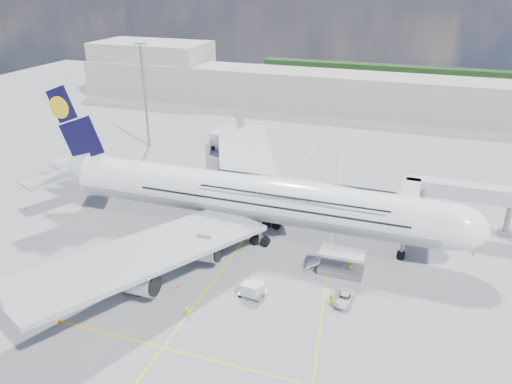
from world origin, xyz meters
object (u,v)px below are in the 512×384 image
(jet_bridge, at_px, (440,196))
(light_mast, at_px, (145,95))
(dolly_nose_near, at_px, (256,288))
(airliner, at_px, (251,197))
(crew_tug, at_px, (187,312))
(cone_tail, at_px, (25,208))
(baggage_tug, at_px, (172,258))
(dolly_row_a, at_px, (165,239))
(cone_wing_right_inner, at_px, (178,286))
(cone_nose, at_px, (473,254))
(cone_wing_left_inner, at_px, (237,185))
(cone_wing_right_outer, at_px, (59,321))
(dolly_row_c, at_px, (133,291))
(cargo_loader, at_px, (340,266))
(dolly_row_b, at_px, (160,252))
(crew_nose, at_px, (420,241))
(crew_wing, at_px, (95,266))
(catering_truck_outer, at_px, (224,143))
(service_van, at_px, (344,299))
(crew_van, at_px, (349,269))
(crew_loader, at_px, (331,301))
(catering_truck_inner, at_px, (243,188))
(dolly_back, at_px, (70,267))
(cone_wing_left_outer, at_px, (247,165))
(dolly_nose_far, at_px, (250,290))

(jet_bridge, height_order, light_mast, light_mast)
(jet_bridge, distance_m, dolly_nose_near, 35.91)
(airliner, relative_size, jet_bridge, 4.21)
(crew_tug, bearing_deg, cone_tail, 171.06)
(light_mast, distance_m, baggage_tug, 58.82)
(dolly_row_a, bearing_deg, crew_tug, -77.11)
(cone_tail, bearing_deg, dolly_nose_near, -12.33)
(cone_wing_right_inner, bearing_deg, airliner, 77.14)
(cone_nose, bearing_deg, dolly_nose_near, -143.91)
(cone_wing_left_inner, xyz_separation_m, cone_wing_right_outer, (-5.22, -48.41, 0.01))
(dolly_row_c, bearing_deg, airliner, 57.93)
(cargo_loader, bearing_deg, cone_nose, 32.52)
(dolly_row_b, height_order, dolly_nose_near, dolly_nose_near)
(baggage_tug, distance_m, crew_nose, 39.99)
(crew_wing, bearing_deg, catering_truck_outer, 8.41)
(dolly_row_c, relative_size, baggage_tug, 1.03)
(airliner, relative_size, baggage_tug, 27.14)
(service_van, relative_size, crew_wing, 2.41)
(dolly_row_a, xyz_separation_m, crew_van, (29.85, 1.13, -0.15))
(crew_loader, bearing_deg, cone_tail, -167.33)
(crew_nose, relative_size, cone_nose, 2.73)
(cone_tail, bearing_deg, cone_wing_right_inner, -18.82)
(dolly_row_b, bearing_deg, catering_truck_inner, 63.07)
(airliner, xyz_separation_m, cargo_loader, (16.56, -7.11, -5.62))
(dolly_back, xyz_separation_m, crew_loader, (38.79, 3.97, 0.55))
(service_van, relative_size, cone_nose, 7.91)
(dolly_row_b, xyz_separation_m, cone_wing_left_outer, (-0.44, 40.60, -0.09))
(crew_van, xyz_separation_m, crew_tug, (-18.10, -16.82, -0.12))
(dolly_nose_near, relative_size, crew_loader, 1.57)
(jet_bridge, relative_size, crew_nose, 12.30)
(jet_bridge, height_order, baggage_tug, jet_bridge)
(dolly_row_c, relative_size, crew_nose, 1.97)
(cargo_loader, height_order, dolly_nose_far, cargo_loader)
(jet_bridge, height_order, crew_tug, jet_bridge)
(dolly_row_c, bearing_deg, crew_nose, 28.07)
(dolly_nose_far, distance_m, cone_nose, 36.67)
(cone_wing_left_outer, bearing_deg, dolly_row_a, -90.43)
(crew_loader, bearing_deg, crew_nose, 86.21)
(airliner, bearing_deg, dolly_row_c, -113.98)
(crew_nose, xyz_separation_m, cone_wing_left_outer, (-38.94, 24.09, -0.47))
(dolly_row_b, distance_m, cone_wing_left_inner, 29.18)
(dolly_nose_near, height_order, cone_wing_right_inner, dolly_nose_near)
(cargo_loader, bearing_deg, service_van, -74.86)
(dolly_back, distance_m, crew_wing, 4.00)
(dolly_row_c, xyz_separation_m, cone_tail, (-33.59, 16.35, -0.08))
(baggage_tug, bearing_deg, crew_wing, -165.90)
(light_mast, xyz_separation_m, cone_wing_right_outer, (25.39, -65.34, -12.91))
(crew_wing, relative_size, cone_wing_right_outer, 2.98)
(crew_tug, relative_size, cone_wing_left_inner, 2.54)
(dolly_row_b, relative_size, cone_wing_right_outer, 6.18)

